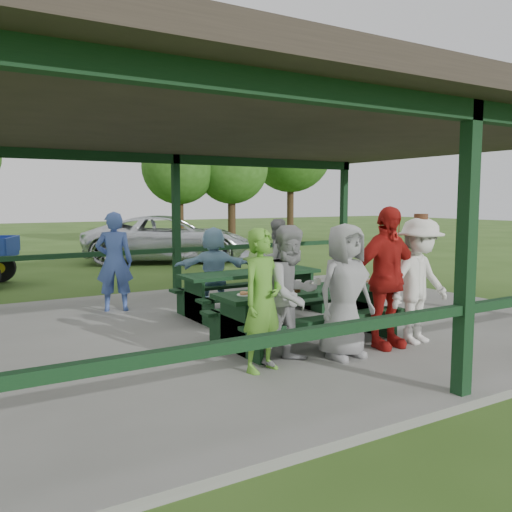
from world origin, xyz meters
TOP-DOWN VIEW (x-y plane):
  - ground at (0.00, 0.00)m, footprint 90.00×90.00m
  - concrete_slab at (0.00, 0.00)m, footprint 10.00×8.00m
  - pavilion_structure at (0.00, 0.00)m, footprint 10.60×8.60m
  - picnic_table_near at (-0.14, -1.20)m, footprint 2.63×1.39m
  - picnic_table_far at (0.15, 0.80)m, footprint 2.55×1.39m
  - table_setting at (0.10, -1.15)m, footprint 2.38×0.45m
  - contestant_green at (-1.37, -2.06)m, footprint 0.71×0.56m
  - contestant_grey_left at (-0.90, -1.99)m, footprint 0.94×0.79m
  - contestant_grey_mid at (-0.19, -2.15)m, footprint 0.87×0.59m
  - contestant_red at (0.61, -2.06)m, footprint 1.15×0.50m
  - contestant_white_fedora at (1.18, -2.13)m, footprint 1.20×0.76m
  - spectator_lblue at (-0.23, 1.52)m, footprint 1.48×0.84m
  - spectator_blue at (-1.85, 2.27)m, footprint 0.77×0.63m
  - spectator_grey at (1.30, 1.74)m, footprint 0.81×0.64m
  - pickup_truck at (2.29, 9.92)m, footprint 6.24×4.80m
  - tree_mid at (5.07, 15.54)m, footprint 3.36×3.36m
  - tree_right at (7.44, 14.94)m, footprint 3.39×3.39m
  - tree_far_right at (11.93, 16.62)m, footprint 4.43×4.43m

SIDE VIEW (x-z plane):
  - ground at x=0.00m, z-range 0.00..0.00m
  - concrete_slab at x=0.00m, z-range 0.00..0.10m
  - picnic_table_far at x=0.15m, z-range 0.20..0.95m
  - picnic_table_near at x=-0.14m, z-range 0.20..0.95m
  - pickup_truck at x=2.29m, z-range 0.00..1.57m
  - spectator_lblue at x=-0.23m, z-range 0.10..1.62m
  - table_setting at x=0.10m, z-range 0.83..0.93m
  - spectator_grey at x=1.30m, z-range 0.10..1.74m
  - contestant_green at x=-1.37m, z-range 0.10..1.80m
  - contestant_grey_left at x=-0.90m, z-range 0.10..1.81m
  - contestant_grey_mid at x=-0.19m, z-range 0.10..1.82m
  - contestant_white_fedora at x=1.18m, z-range 0.08..1.90m
  - spectator_blue at x=-1.85m, z-range 0.10..1.91m
  - contestant_red at x=0.61m, z-range 0.10..2.04m
  - pavilion_structure at x=0.00m, z-range 1.55..4.79m
  - tree_mid at x=5.07m, z-range 0.93..6.18m
  - tree_right at x=7.44m, z-range 0.93..6.22m
  - tree_far_right at x=11.93m, z-range 1.23..8.15m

